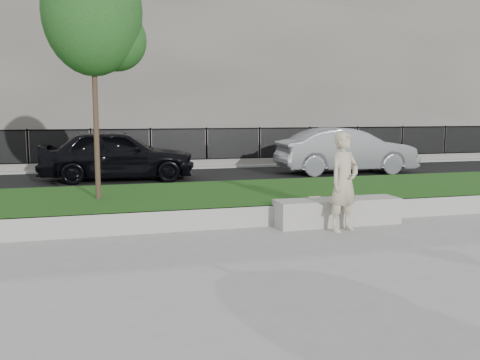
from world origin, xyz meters
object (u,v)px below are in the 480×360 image
object	(u,v)px
book	(315,197)
young_tree	(96,16)
man	(344,182)
car_silver	(346,151)
car_dark	(118,155)
stone_bench	(337,212)

from	to	relation	value
book	young_tree	distance (m)	5.74
man	book	distance (m)	0.88
man	young_tree	bearing A→B (deg)	127.31
book	young_tree	xyz separation A→B (m)	(-4.04, 1.88, 3.61)
book	car_silver	bearing A→B (deg)	61.40
book	car_dark	size ratio (longest dim) A/B	0.05
car_dark	car_silver	xyz separation A→B (m)	(7.93, -0.19, -0.02)
man	car_dark	xyz separation A→B (m)	(-3.60, 8.53, -0.06)
book	car_silver	world-z (taller)	car_silver
stone_bench	young_tree	distance (m)	6.24
man	young_tree	xyz separation A→B (m)	(-4.27, 2.63, 3.21)
stone_bench	man	world-z (taller)	man
car_dark	man	bearing A→B (deg)	-151.82
book	car_silver	size ratio (longest dim) A/B	0.05
car_silver	car_dark	bearing A→B (deg)	91.96
man	book	world-z (taller)	man
book	young_tree	bearing A→B (deg)	157.45
man	car_silver	world-z (taller)	man
man	car_silver	xyz separation A→B (m)	(4.33, 8.35, -0.08)
stone_bench	car_dark	xyz separation A→B (m)	(-3.76, 7.98, 0.61)
stone_bench	car_dark	world-z (taller)	car_dark
stone_bench	book	world-z (taller)	book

